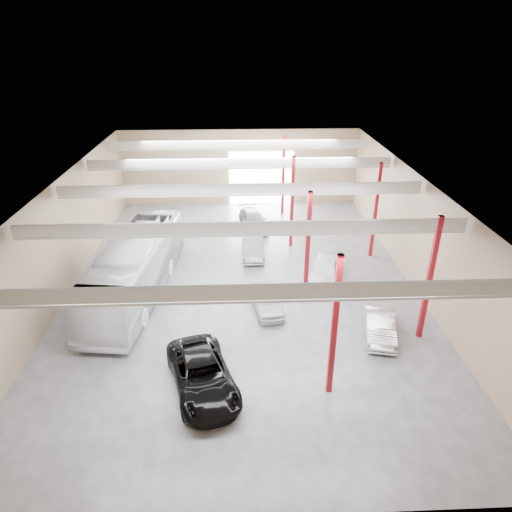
{
  "coord_description": "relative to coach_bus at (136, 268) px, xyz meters",
  "views": [
    {
      "loc": [
        -0.23,
        -26.02,
        14.88
      ],
      "look_at": [
        0.85,
        -0.24,
        2.2
      ],
      "focal_mm": 32.0,
      "sensor_mm": 36.0,
      "label": 1
    }
  ],
  "objects": [
    {
      "name": "black_sedan",
      "position": [
        4.62,
        -8.8,
        -1.04
      ],
      "size": [
        4.09,
        6.15,
        1.57
      ],
      "primitive_type": "imported",
      "rotation": [
        0.0,
        0.0,
        0.29
      ],
      "color": "black",
      "rests_on": "ground"
    },
    {
      "name": "car_row_c",
      "position": [
        7.66,
        10.54,
        -1.14
      ],
      "size": [
        2.72,
        5.01,
        1.38
      ],
      "primitive_type": "imported",
      "rotation": [
        0.0,
        0.0,
        0.17
      ],
      "color": "slate",
      "rests_on": "ground"
    },
    {
      "name": "depot_shell",
      "position": [
        6.75,
        1.32,
        3.15
      ],
      "size": [
        22.12,
        32.12,
        7.06
      ],
      "color": "#49494E",
      "rests_on": "ground"
    },
    {
      "name": "car_right_near",
      "position": [
        13.95,
        -4.88,
        -1.11
      ],
      "size": [
        2.33,
        4.53,
        1.42
      ],
      "primitive_type": "imported",
      "rotation": [
        0.0,
        0.0,
        -0.2
      ],
      "color": "#ADADB1",
      "rests_on": "ground"
    },
    {
      "name": "car_row_a",
      "position": [
        7.98,
        -2.16,
        -1.16
      ],
      "size": [
        2.14,
        4.12,
        1.34
      ],
      "primitive_type": "imported",
      "rotation": [
        0.0,
        0.0,
        0.15
      ],
      "color": "silver",
      "rests_on": "ground"
    },
    {
      "name": "coach_bus",
      "position": [
        0.0,
        0.0,
        0.0
      ],
      "size": [
        4.53,
        13.37,
        3.65
      ],
      "primitive_type": "imported",
      "rotation": [
        0.0,
        0.0,
        -0.11
      ],
      "color": "silver",
      "rests_on": "ground"
    },
    {
      "name": "car_right_far",
      "position": [
        12.12,
        1.35,
        -1.04
      ],
      "size": [
        3.26,
        4.95,
        1.57
      ],
      "primitive_type": "imported",
      "rotation": [
        0.0,
        0.0,
        -0.34
      ],
      "color": "white",
      "rests_on": "ground"
    },
    {
      "name": "car_row_b",
      "position": [
        7.43,
        5.34,
        -1.09
      ],
      "size": [
        1.59,
        4.47,
        1.47
      ],
      "primitive_type": "imported",
      "rotation": [
        0.0,
        0.0,
        0.01
      ],
      "color": "#9E9EA2",
      "rests_on": "ground"
    }
  ]
}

